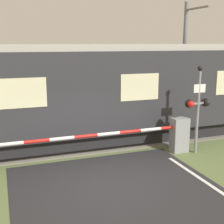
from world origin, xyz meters
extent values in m
plane|color=#5B6B3D|center=(0.00, 0.00, 0.00)|extent=(80.00, 80.00, 0.00)
cube|color=slate|center=(0.00, 3.90, 0.01)|extent=(36.00, 3.20, 0.03)
cube|color=#595451|center=(0.00, 3.18, 0.08)|extent=(36.00, 0.08, 0.10)
cube|color=#595451|center=(0.00, 4.62, 0.08)|extent=(36.00, 0.08, 0.10)
cube|color=black|center=(2.01, 3.90, 0.30)|extent=(13.87, 2.55, 0.60)
cube|color=#2D2D33|center=(2.01, 3.90, 2.13)|extent=(15.07, 3.00, 3.05)
cube|color=#ADA89E|center=(2.01, 3.90, 3.77)|extent=(14.77, 2.76, 0.24)
cube|color=beige|center=(2.01, 2.39, 2.36)|extent=(1.51, 0.02, 0.98)
cube|color=beige|center=(-2.13, 2.39, 2.36)|extent=(1.51, 0.02, 0.98)
cube|color=gray|center=(3.26, 1.57, 0.64)|extent=(0.60, 0.44, 1.27)
cylinder|color=gray|center=(3.26, 1.57, 0.95)|extent=(0.16, 0.16, 0.18)
cylinder|color=red|center=(2.87, 1.57, 0.95)|extent=(0.79, 0.11, 0.11)
cylinder|color=white|center=(2.08, 1.57, 0.95)|extent=(0.79, 0.11, 0.11)
cylinder|color=red|center=(1.29, 1.57, 0.95)|extent=(0.79, 0.11, 0.11)
cylinder|color=white|center=(0.50, 1.57, 0.95)|extent=(0.79, 0.11, 0.11)
cylinder|color=red|center=(-0.29, 1.57, 0.95)|extent=(0.79, 0.11, 0.11)
cylinder|color=white|center=(-1.08, 1.57, 0.95)|extent=(0.79, 0.11, 0.11)
cylinder|color=red|center=(-1.86, 1.57, 0.95)|extent=(0.79, 0.11, 0.11)
cylinder|color=white|center=(-2.65, 1.57, 0.95)|extent=(0.79, 0.11, 0.11)
cylinder|color=gray|center=(3.76, 1.24, 1.49)|extent=(0.11, 0.11, 2.98)
cube|color=gray|center=(3.76, 1.24, 1.85)|extent=(0.79, 0.07, 0.07)
sphere|color=red|center=(3.43, 1.19, 1.85)|extent=(0.24, 0.24, 0.24)
sphere|color=black|center=(4.10, 1.19, 1.85)|extent=(0.24, 0.24, 0.24)
cylinder|color=black|center=(3.43, 1.30, 1.85)|extent=(0.30, 0.06, 0.30)
cylinder|color=black|center=(4.10, 1.30, 1.85)|extent=(0.30, 0.06, 0.30)
cube|color=white|center=(3.76, 1.20, 2.38)|extent=(0.47, 0.02, 0.29)
sphere|color=black|center=(3.76, 1.24, 3.08)|extent=(0.18, 0.18, 0.18)
cylinder|color=slate|center=(6.22, 6.12, 2.97)|extent=(0.20, 0.20, 5.95)
cube|color=slate|center=(6.22, 5.22, 5.55)|extent=(0.10, 1.80, 0.08)
camera|label=1|loc=(-2.81, -7.93, 3.93)|focal=50.00mm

